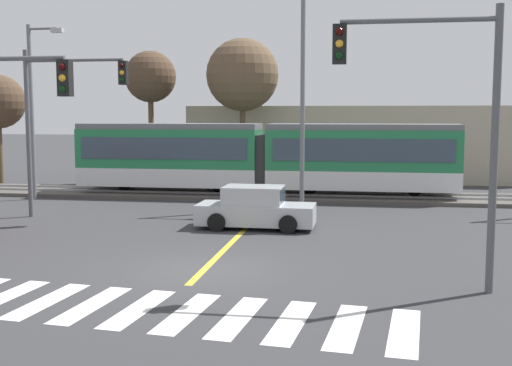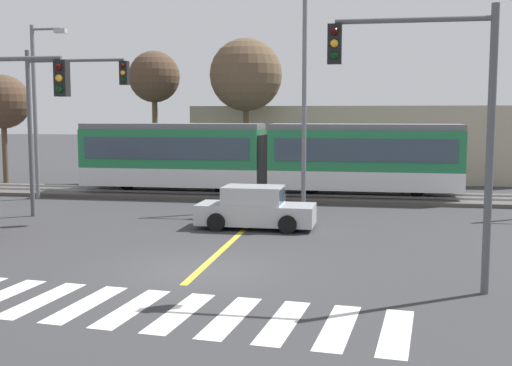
% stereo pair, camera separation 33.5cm
% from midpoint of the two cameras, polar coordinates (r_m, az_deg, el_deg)
% --- Properties ---
extents(ground_plane, '(200.00, 200.00, 0.00)m').
position_cam_midpoint_polar(ground_plane, '(17.12, -4.45, -7.73)').
color(ground_plane, '#333335').
extents(track_bed, '(120.00, 4.00, 0.18)m').
position_cam_midpoint_polar(track_bed, '(31.53, 2.41, -1.12)').
color(track_bed, '#4C4742').
rests_on(track_bed, ground).
extents(rail_near, '(120.00, 0.08, 0.10)m').
position_cam_midpoint_polar(rail_near, '(30.80, 2.23, -1.03)').
color(rail_near, '#939399').
rests_on(rail_near, track_bed).
extents(rail_far, '(120.00, 0.08, 0.10)m').
position_cam_midpoint_polar(rail_far, '(32.22, 2.59, -0.71)').
color(rail_far, '#939399').
rests_on(rail_far, track_bed).
extents(light_rail_tram, '(18.50, 2.64, 3.43)m').
position_cam_midpoint_polar(light_rail_tram, '(31.43, 1.23, 2.45)').
color(light_rail_tram, silver).
rests_on(light_rail_tram, track_bed).
extents(crosswalk_stripe_1, '(0.83, 2.84, 0.01)m').
position_cam_midpoint_polar(crosswalk_stripe_1, '(15.78, -21.25, -9.35)').
color(crosswalk_stripe_1, silver).
rests_on(crosswalk_stripe_1, ground).
extents(crosswalk_stripe_2, '(0.83, 2.84, 0.01)m').
position_cam_midpoint_polar(crosswalk_stripe_2, '(15.16, -17.88, -9.86)').
color(crosswalk_stripe_2, silver).
rests_on(crosswalk_stripe_2, ground).
extents(crosswalk_stripe_3, '(0.83, 2.84, 0.01)m').
position_cam_midpoint_polar(crosswalk_stripe_3, '(14.59, -14.23, -10.38)').
color(crosswalk_stripe_3, silver).
rests_on(crosswalk_stripe_3, ground).
extents(crosswalk_stripe_4, '(0.83, 2.84, 0.01)m').
position_cam_midpoint_polar(crosswalk_stripe_4, '(14.09, -10.28, -10.89)').
color(crosswalk_stripe_4, silver).
rests_on(crosswalk_stripe_4, ground).
extents(crosswalk_stripe_5, '(0.83, 2.84, 0.01)m').
position_cam_midpoint_polar(crosswalk_stripe_5, '(13.66, -6.05, -11.37)').
color(crosswalk_stripe_5, silver).
rests_on(crosswalk_stripe_5, ground).
extents(crosswalk_stripe_6, '(0.83, 2.84, 0.01)m').
position_cam_midpoint_polar(crosswalk_stripe_6, '(13.30, -1.55, -11.83)').
color(crosswalk_stripe_6, silver).
rests_on(crosswalk_stripe_6, ground).
extents(crosswalk_stripe_7, '(0.83, 2.84, 0.01)m').
position_cam_midpoint_polar(crosswalk_stripe_7, '(13.03, 3.17, -12.22)').
color(crosswalk_stripe_7, silver).
rests_on(crosswalk_stripe_7, ground).
extents(crosswalk_stripe_8, '(0.83, 2.84, 0.01)m').
position_cam_midpoint_polar(crosswalk_stripe_8, '(12.85, 8.08, -12.55)').
color(crosswalk_stripe_8, silver).
rests_on(crosswalk_stripe_8, ground).
extents(crosswalk_stripe_9, '(0.83, 2.84, 0.01)m').
position_cam_midpoint_polar(crosswalk_stripe_9, '(12.76, 13.10, -12.79)').
color(crosswalk_stripe_9, silver).
rests_on(crosswalk_stripe_9, ground).
extents(lane_centre_line, '(0.20, 14.44, 0.01)m').
position_cam_midpoint_polar(lane_centre_line, '(22.55, -0.78, -4.30)').
color(lane_centre_line, gold).
rests_on(lane_centre_line, ground).
extents(sedan_crossing, '(4.21, 1.94, 1.52)m').
position_cam_midpoint_polar(sedan_crossing, '(23.04, 0.37, -2.31)').
color(sedan_crossing, '#B7BABF').
rests_on(sedan_crossing, ground).
extents(traffic_light_mid_left, '(4.25, 0.38, 6.58)m').
position_cam_midpoint_polar(traffic_light_mid_left, '(26.31, -16.55, 6.50)').
color(traffic_light_mid_left, '#515459').
rests_on(traffic_light_mid_left, ground).
extents(traffic_light_near_right, '(3.75, 0.38, 6.53)m').
position_cam_midpoint_polar(traffic_light_near_right, '(15.17, 16.35, 6.79)').
color(traffic_light_near_right, '#515459').
rests_on(traffic_light_near_right, ground).
extents(street_lamp_west, '(1.81, 0.28, 8.24)m').
position_cam_midpoint_polar(street_lamp_west, '(32.32, -18.55, 6.84)').
color(street_lamp_west, slate).
rests_on(street_lamp_west, ground).
extents(street_lamp_centre, '(2.35, 0.28, 9.79)m').
position_cam_midpoint_polar(street_lamp_centre, '(28.06, 5.08, 9.04)').
color(street_lamp_centre, slate).
rests_on(street_lamp_centre, ground).
extents(bare_tree_far_west, '(3.16, 3.16, 6.37)m').
position_cam_midpoint_polar(bare_tree_far_west, '(40.69, -21.36, 6.70)').
color(bare_tree_far_west, brown).
rests_on(bare_tree_far_west, ground).
extents(bare_tree_west, '(2.99, 2.99, 7.73)m').
position_cam_midpoint_polar(bare_tree_west, '(38.36, -8.78, 9.21)').
color(bare_tree_west, brown).
rests_on(bare_tree_west, ground).
extents(bare_tree_east, '(4.12, 4.12, 8.34)m').
position_cam_midpoint_polar(bare_tree_east, '(36.80, -0.64, 9.55)').
color(bare_tree_east, brown).
rests_on(bare_tree_east, ground).
extents(building_backdrop_far, '(20.15, 6.00, 4.54)m').
position_cam_midpoint_polar(building_backdrop_far, '(40.81, 9.31, 3.56)').
color(building_backdrop_far, tan).
rests_on(building_backdrop_far, ground).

